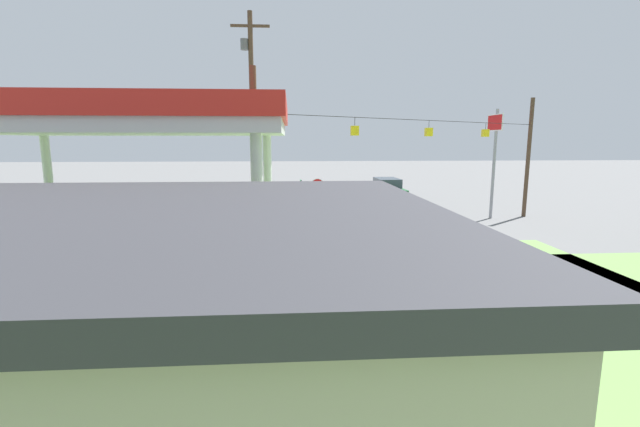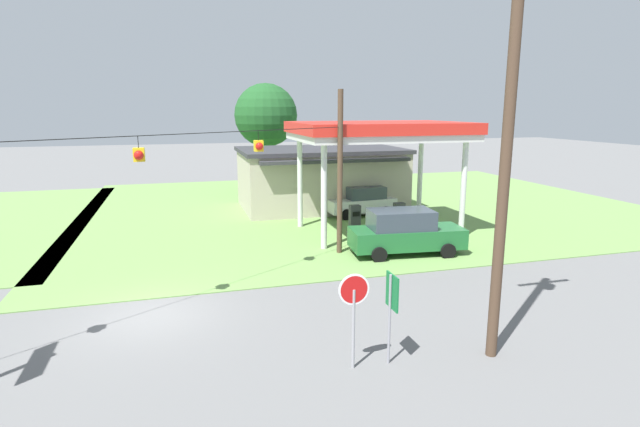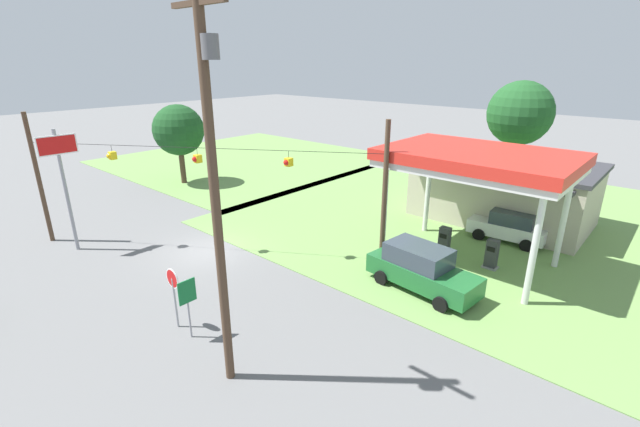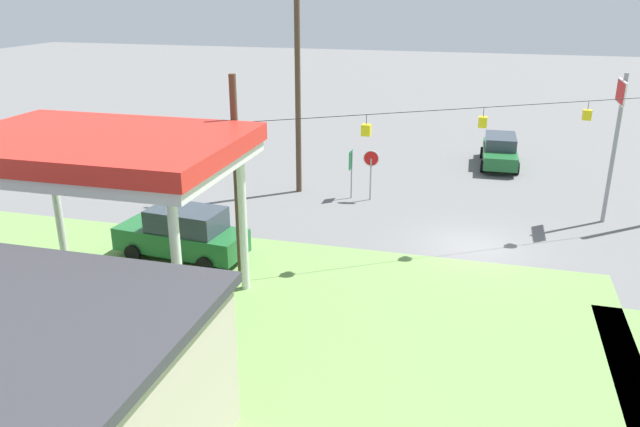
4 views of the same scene
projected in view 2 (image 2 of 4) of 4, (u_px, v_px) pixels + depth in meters
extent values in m
plane|color=slate|center=(151.00, 316.00, 15.82)|extent=(160.00, 160.00, 0.00)
cube|color=#6B934C|center=(363.00, 205.00, 33.87)|extent=(36.00, 28.00, 0.04)
cube|color=silver|center=(379.00, 136.00, 25.41)|extent=(8.42, 5.83, 0.35)
cube|color=red|center=(379.00, 128.00, 25.32)|extent=(8.62, 6.03, 0.55)
cylinder|color=silver|center=(324.00, 198.00, 22.80)|extent=(0.28, 0.28, 4.87)
cylinder|color=silver|center=(463.00, 191.00, 24.75)|extent=(0.28, 0.28, 4.87)
cylinder|color=silver|center=(300.00, 184.00, 27.16)|extent=(0.28, 0.28, 4.87)
cylinder|color=silver|center=(420.00, 178.00, 29.10)|extent=(0.28, 0.28, 4.87)
cube|color=#B2A893|center=(321.00, 180.00, 32.69)|extent=(10.13, 6.16, 3.68)
cube|color=#333338|center=(321.00, 150.00, 32.28)|extent=(10.43, 6.46, 0.24)
cube|color=#333338|center=(337.00, 161.00, 29.13)|extent=(9.11, 0.70, 0.20)
cube|color=gray|center=(354.00, 233.00, 26.11)|extent=(0.71, 0.56, 0.12)
cube|color=#333338|center=(355.00, 219.00, 25.95)|extent=(0.55, 0.40, 1.41)
cube|color=black|center=(356.00, 214.00, 25.69)|extent=(0.39, 0.03, 0.24)
cube|color=gray|center=(398.00, 230.00, 26.78)|extent=(0.71, 0.56, 0.12)
cube|color=#333338|center=(399.00, 216.00, 26.62)|extent=(0.55, 0.40, 1.41)
cube|color=black|center=(401.00, 211.00, 26.36)|extent=(0.39, 0.03, 0.24)
cube|color=#1E602D|center=(407.00, 238.00, 22.33)|extent=(5.20, 2.34, 0.87)
cube|color=#333D47|center=(401.00, 219.00, 22.10)|extent=(2.93, 1.97, 0.84)
cylinder|color=black|center=(431.00, 240.00, 23.60)|extent=(0.70, 0.29, 0.68)
cylinder|color=black|center=(448.00, 251.00, 21.78)|extent=(0.70, 0.29, 0.68)
cylinder|color=black|center=(367.00, 243.00, 23.05)|extent=(0.70, 0.29, 0.68)
cylinder|color=black|center=(379.00, 255.00, 21.23)|extent=(0.70, 0.29, 0.68)
cube|color=white|center=(360.00, 204.00, 30.36)|extent=(4.23, 2.12, 0.75)
cube|color=#333D47|center=(364.00, 192.00, 30.29)|extent=(2.37, 1.85, 0.73)
cylinder|color=black|center=(347.00, 215.00, 29.15)|extent=(0.69, 0.26, 0.68)
cylinder|color=black|center=(335.00, 209.00, 30.89)|extent=(0.69, 0.26, 0.68)
cylinder|color=black|center=(386.00, 212.00, 29.99)|extent=(0.69, 0.26, 0.68)
cylinder|color=black|center=(372.00, 206.00, 31.73)|extent=(0.69, 0.26, 0.68)
cylinder|color=#99999E|center=(353.00, 329.00, 12.45)|extent=(0.08, 0.08, 2.10)
cylinder|color=white|center=(354.00, 289.00, 12.23)|extent=(0.80, 0.03, 0.80)
cylinder|color=red|center=(354.00, 289.00, 12.23)|extent=(0.70, 0.03, 0.70)
cylinder|color=gray|center=(389.00, 320.00, 12.65)|extent=(0.07, 0.07, 2.40)
cube|color=#146B33|center=(392.00, 292.00, 12.51)|extent=(0.04, 0.70, 0.90)
cylinder|color=#4C3828|center=(508.00, 130.00, 12.10)|extent=(0.28, 0.28, 11.89)
cylinder|color=#4C3828|center=(340.00, 174.00, 21.91)|extent=(0.24, 0.24, 7.26)
cylinder|color=black|center=(138.00, 136.00, 14.65)|extent=(15.87, 10.02, 0.02)
cylinder|color=black|center=(138.00, 142.00, 14.68)|extent=(0.02, 0.02, 0.35)
cube|color=yellow|center=(139.00, 155.00, 14.76)|extent=(0.32, 0.32, 0.40)
sphere|color=red|center=(139.00, 155.00, 14.60)|extent=(0.28, 0.28, 0.28)
cylinder|color=black|center=(258.00, 135.00, 18.10)|extent=(0.02, 0.02, 0.35)
cube|color=yellow|center=(259.00, 146.00, 18.18)|extent=(0.32, 0.32, 0.40)
sphere|color=red|center=(259.00, 146.00, 18.02)|extent=(0.28, 0.28, 0.28)
cylinder|color=#4C3828|center=(267.00, 165.00, 39.78)|extent=(0.44, 0.44, 3.95)
sphere|color=#1E5123|center=(266.00, 115.00, 38.97)|extent=(4.91, 4.91, 4.91)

